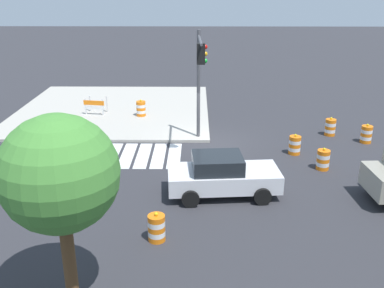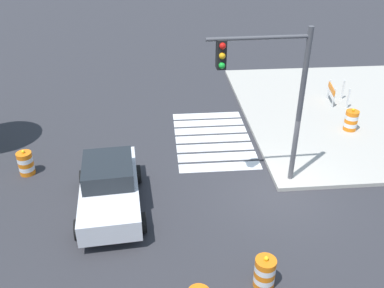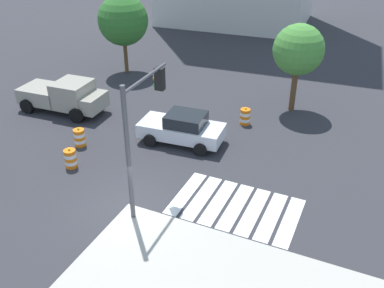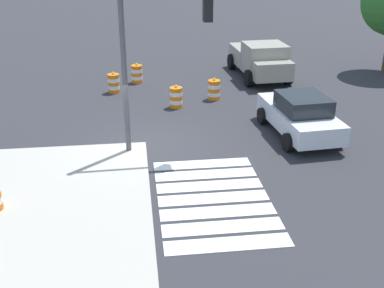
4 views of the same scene
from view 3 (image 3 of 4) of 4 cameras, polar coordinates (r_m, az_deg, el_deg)
ground_plane at (r=18.11m, az=-8.34°, el=-8.17°), size 120.00×120.00×0.00m
crosswalk_stripes at (r=17.99m, az=5.76°, el=-8.22°), size 5.10×3.20×0.02m
sports_car at (r=22.03m, az=-1.26°, el=2.11°), size 4.43×2.40×1.63m
pickup_truck at (r=26.36m, az=-16.33°, el=6.08°), size 5.25×2.58×1.92m
traffic_barrel_crosswalk_end at (r=20.93m, az=-15.71°, el=-1.85°), size 0.56×0.56×1.02m
traffic_barrel_median_near at (r=22.62m, az=-14.60°, el=0.83°), size 0.56×0.56×1.02m
traffic_barrel_far_curb at (r=24.21m, az=7.01°, el=3.61°), size 0.56×0.56×1.02m
traffic_light_pole at (r=16.15m, az=-6.68°, el=3.37°), size 0.47×3.29×5.50m
street_tree_streetside_near at (r=25.27m, az=13.86°, el=11.92°), size 2.87×2.87×5.11m
street_tree_streetside_mid at (r=31.03m, az=-9.08°, el=15.79°), size 3.45×3.45×5.45m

